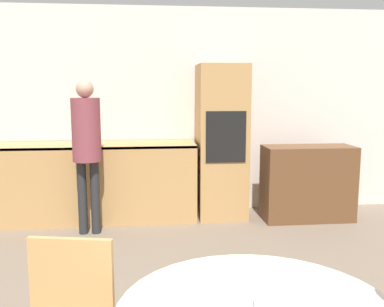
# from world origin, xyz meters

# --- Properties ---
(wall_back) EXTENTS (6.44, 0.05, 2.60)m
(wall_back) POSITION_xyz_m (0.00, 5.23, 1.30)
(wall_back) COLOR silver
(wall_back) RESTS_ON ground_plane
(kitchen_counter) EXTENTS (2.64, 0.60, 0.94)m
(kitchen_counter) POSITION_xyz_m (-1.05, 4.88, 0.48)
(kitchen_counter) COLOR tan
(kitchen_counter) RESTS_ON ground_plane
(oven_unit) EXTENTS (0.59, 0.59, 1.88)m
(oven_unit) POSITION_xyz_m (0.61, 4.89, 0.94)
(oven_unit) COLOR tan
(oven_unit) RESTS_ON ground_plane
(sideboard) EXTENTS (1.08, 0.45, 0.91)m
(sideboard) POSITION_xyz_m (1.63, 4.64, 0.45)
(sideboard) COLOR brown
(sideboard) RESTS_ON ground_plane
(person_standing) EXTENTS (0.31, 0.31, 1.68)m
(person_standing) POSITION_xyz_m (-0.95, 4.39, 1.05)
(person_standing) COLOR #262628
(person_standing) RESTS_ON ground_plane
(bowl_near) EXTENTS (0.15, 0.15, 0.04)m
(bowl_near) POSITION_xyz_m (-0.14, 1.46, 0.78)
(bowl_near) COLOR silver
(bowl_near) RESTS_ON dining_table
(bowl_centre) EXTENTS (0.17, 0.17, 0.05)m
(bowl_centre) POSITION_xyz_m (0.19, 1.21, 0.79)
(bowl_centre) COLOR silver
(bowl_centre) RESTS_ON dining_table
(bowl_far) EXTENTS (0.16, 0.16, 0.04)m
(bowl_far) POSITION_xyz_m (0.03, 1.32, 0.78)
(bowl_far) COLOR silver
(bowl_far) RESTS_ON dining_table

